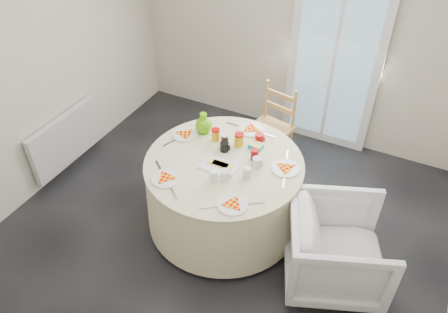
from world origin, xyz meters
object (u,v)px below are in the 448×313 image
at_px(wooden_chair, 270,127).
at_px(radiator, 68,138).
at_px(armchair, 337,247).
at_px(table, 224,192).
at_px(green_pitcher, 204,121).

bearing_deg(wooden_chair, radiator, -139.63).
relative_size(wooden_chair, armchair, 1.14).
height_order(table, green_pitcher, green_pitcher).
xyz_separation_m(table, wooden_chair, (0.04, 1.03, 0.09)).
xyz_separation_m(radiator, wooden_chair, (1.91, 1.05, 0.09)).
xyz_separation_m(radiator, green_pitcher, (1.51, 0.33, 0.49)).
height_order(wooden_chair, armchair, wooden_chair).
height_order(radiator, armchair, armchair).
bearing_deg(radiator, wooden_chair, 28.69).
bearing_deg(green_pitcher, table, -51.11).
relative_size(radiator, table, 0.69).
bearing_deg(armchair, table, 59.78).
distance_m(wooden_chair, green_pitcher, 0.92).
distance_m(armchair, green_pitcher, 1.64).
distance_m(radiator, table, 1.88).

